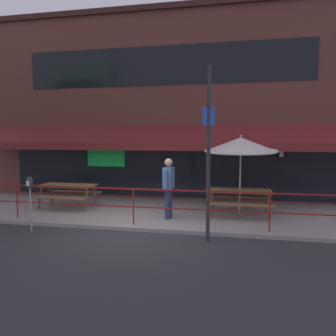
{
  "coord_description": "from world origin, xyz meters",
  "views": [
    {
      "loc": [
        2.58,
        -7.83,
        2.37
      ],
      "look_at": [
        0.67,
        1.6,
        1.5
      ],
      "focal_mm": 35.0,
      "sensor_mm": 36.0,
      "label": 1
    }
  ],
  "objects_px": {
    "patio_umbrella_centre": "(241,145)",
    "pedestrian_walking": "(169,185)",
    "picnic_table_centre": "(240,195)",
    "street_sign_pole": "(208,153)",
    "parking_meter_near": "(30,187)",
    "picnic_table_left": "(68,189)"
  },
  "relations": [
    {
      "from": "pedestrian_walking",
      "to": "street_sign_pole",
      "type": "xyz_separation_m",
      "value": [
        1.24,
        -1.6,
        0.99
      ]
    },
    {
      "from": "pedestrian_walking",
      "to": "street_sign_pole",
      "type": "distance_m",
      "value": 2.25
    },
    {
      "from": "picnic_table_centre",
      "to": "patio_umbrella_centre",
      "type": "bearing_deg",
      "value": 90.0
    },
    {
      "from": "patio_umbrella_centre",
      "to": "street_sign_pole",
      "type": "distance_m",
      "value": 2.67
    },
    {
      "from": "patio_umbrella_centre",
      "to": "street_sign_pole",
      "type": "relative_size",
      "value": 0.6
    },
    {
      "from": "patio_umbrella_centre",
      "to": "pedestrian_walking",
      "type": "xyz_separation_m",
      "value": [
        -1.99,
        -0.96,
        -1.12
      ]
    },
    {
      "from": "picnic_table_left",
      "to": "street_sign_pole",
      "type": "xyz_separation_m",
      "value": [
        4.76,
        -2.35,
        1.34
      ]
    },
    {
      "from": "parking_meter_near",
      "to": "street_sign_pole",
      "type": "bearing_deg",
      "value": 1.5
    },
    {
      "from": "picnic_table_centre",
      "to": "parking_meter_near",
      "type": "relative_size",
      "value": 1.27
    },
    {
      "from": "street_sign_pole",
      "to": "picnic_table_centre",
      "type": "bearing_deg",
      "value": 72.31
    },
    {
      "from": "picnic_table_left",
      "to": "patio_umbrella_centre",
      "type": "bearing_deg",
      "value": 2.12
    },
    {
      "from": "patio_umbrella_centre",
      "to": "parking_meter_near",
      "type": "relative_size",
      "value": 1.67
    },
    {
      "from": "patio_umbrella_centre",
      "to": "parking_meter_near",
      "type": "bearing_deg",
      "value": -152.8
    },
    {
      "from": "parking_meter_near",
      "to": "pedestrian_walking",
      "type": "bearing_deg",
      "value": 28.1
    },
    {
      "from": "patio_umbrella_centre",
      "to": "parking_meter_near",
      "type": "height_order",
      "value": "patio_umbrella_centre"
    },
    {
      "from": "picnic_table_left",
      "to": "patio_umbrella_centre",
      "type": "height_order",
      "value": "patio_umbrella_centre"
    },
    {
      "from": "picnic_table_left",
      "to": "parking_meter_near",
      "type": "distance_m",
      "value": 2.53
    },
    {
      "from": "picnic_table_centre",
      "to": "street_sign_pole",
      "type": "distance_m",
      "value": 2.81
    },
    {
      "from": "picnic_table_left",
      "to": "street_sign_pole",
      "type": "relative_size",
      "value": 0.45
    },
    {
      "from": "picnic_table_centre",
      "to": "parking_meter_near",
      "type": "xyz_separation_m",
      "value": [
        -5.2,
        -2.47,
        0.44
      ]
    },
    {
      "from": "picnic_table_left",
      "to": "pedestrian_walking",
      "type": "bearing_deg",
      "value": -12.08
    },
    {
      "from": "picnic_table_centre",
      "to": "pedestrian_walking",
      "type": "bearing_deg",
      "value": -159.05
    }
  ]
}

